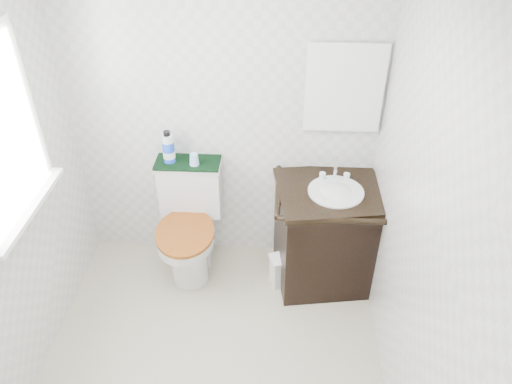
# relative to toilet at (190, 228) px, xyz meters

# --- Properties ---
(floor) EXTENTS (2.40, 2.40, 0.00)m
(floor) POSITION_rel_toilet_xyz_m (0.26, -0.96, -0.38)
(floor) COLOR #ADA58C
(floor) RESTS_ON ground
(wall_back) EXTENTS (2.40, 0.00, 2.40)m
(wall_back) POSITION_rel_toilet_xyz_m (0.26, 0.24, 0.82)
(wall_back) COLOR silver
(wall_back) RESTS_ON ground
(wall_right) EXTENTS (0.00, 2.40, 2.40)m
(wall_right) POSITION_rel_toilet_xyz_m (1.36, -0.96, 0.82)
(wall_right) COLOR silver
(wall_right) RESTS_ON ground
(mirror) EXTENTS (0.50, 0.02, 0.60)m
(mirror) POSITION_rel_toilet_xyz_m (1.08, 0.21, 1.07)
(mirror) COLOR silver
(mirror) RESTS_ON wall_back
(toilet) EXTENTS (0.48, 0.66, 0.88)m
(toilet) POSITION_rel_toilet_xyz_m (0.00, 0.00, 0.00)
(toilet) COLOR silver
(toilet) RESTS_ON floor
(vanity) EXTENTS (0.82, 0.73, 0.92)m
(vanity) POSITION_rel_toilet_xyz_m (1.03, -0.06, 0.05)
(vanity) COLOR black
(vanity) RESTS_ON floor
(trash_bin) EXTENTS (0.22, 0.20, 0.27)m
(trash_bin) POSITION_rel_toilet_xyz_m (0.71, -0.16, -0.25)
(trash_bin) COLOR white
(trash_bin) RESTS_ON floor
(towel) EXTENTS (0.47, 0.22, 0.02)m
(towel) POSITION_rel_toilet_xyz_m (0.00, 0.13, 0.51)
(towel) COLOR black
(towel) RESTS_ON toilet
(mouthwash_bottle) EXTENTS (0.08, 0.08, 0.24)m
(mouthwash_bottle) POSITION_rel_toilet_xyz_m (-0.13, 0.13, 0.63)
(mouthwash_bottle) COLOR blue
(mouthwash_bottle) RESTS_ON towel
(cup) EXTENTS (0.07, 0.07, 0.09)m
(cup) POSITION_rel_toilet_xyz_m (0.06, 0.09, 0.56)
(cup) COLOR #98C0F9
(cup) RESTS_ON towel
(soap_bar) EXTENTS (0.06, 0.04, 0.02)m
(soap_bar) POSITION_rel_toilet_xyz_m (0.98, 0.06, 0.45)
(soap_bar) COLOR #176D72
(soap_bar) RESTS_ON vanity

